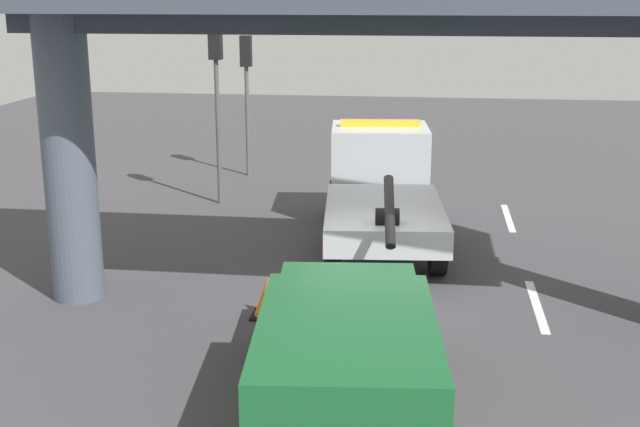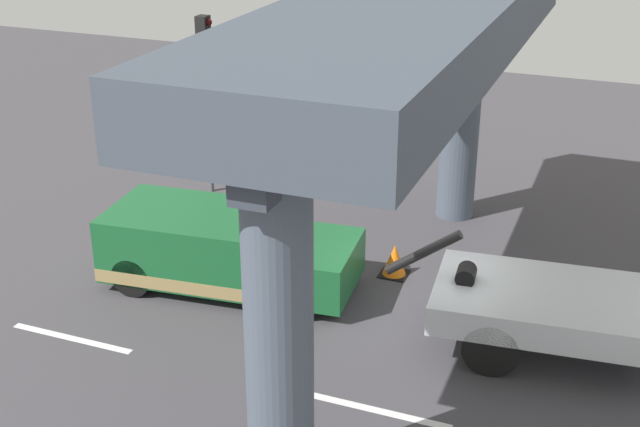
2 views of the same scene
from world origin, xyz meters
TOP-DOWN VIEW (x-y plane):
  - ground_plane at (0.00, 0.00)m, footprint 60.00×40.00m
  - lane_stripe_west at (-6.00, -2.99)m, footprint 2.60×0.16m
  - lane_stripe_mid at (0.00, -2.99)m, footprint 2.60×0.16m
  - towed_van_green at (-4.39, -0.01)m, footprint 5.38×2.65m
  - overpass_structure at (-0.63, 0.00)m, footprint 3.60×12.67m
  - traffic_light_near at (-6.98, 4.47)m, footprint 0.39×0.32m
  - traffic_cone_orange at (-1.09, 1.69)m, footprint 0.59×0.59m

SIDE VIEW (x-z plane):
  - ground_plane at x=0.00m, z-range -0.10..0.00m
  - lane_stripe_west at x=-6.00m, z-range 0.00..0.01m
  - lane_stripe_mid at x=0.00m, z-range 0.00..0.01m
  - traffic_cone_orange at x=-1.09m, z-range -0.02..0.69m
  - towed_van_green at x=-4.39m, z-range -0.01..1.57m
  - traffic_light_near at x=-6.98m, z-range 1.05..5.69m
  - overpass_structure at x=-0.63m, z-range 2.08..8.28m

